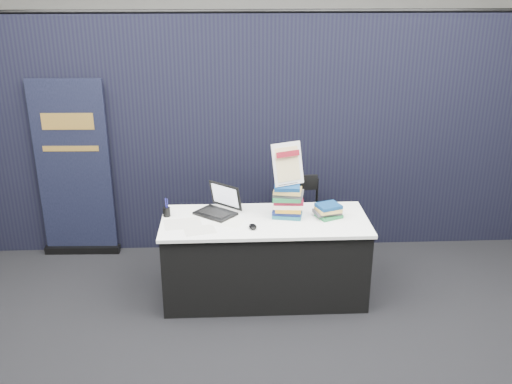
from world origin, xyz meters
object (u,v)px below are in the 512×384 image
at_px(book_stack_short, 328,211).
at_px(info_sign, 288,164).
at_px(book_stack_tall, 287,201).
at_px(stacking_chair, 299,218).
at_px(display_table, 265,258).
at_px(laptop, 215,206).
at_px(pullup_banner, 75,180).

height_order(book_stack_short, info_sign, info_sign).
xyz_separation_m(book_stack_short, info_sign, (-0.36, 0.06, 0.41)).
height_order(book_stack_tall, stacking_chair, book_stack_tall).
height_order(display_table, laptop, laptop).
bearing_deg(book_stack_short, pullup_banner, 159.18).
distance_m(info_sign, pullup_banner, 2.27).
xyz_separation_m(book_stack_short, stacking_chair, (-0.18, 0.55, -0.31)).
xyz_separation_m(book_stack_tall, info_sign, (0.00, 0.03, 0.33)).
bearing_deg(stacking_chair, book_stack_tall, -108.83).
distance_m(book_stack_tall, info_sign, 0.33).
bearing_deg(book_stack_short, display_table, -177.09).
bearing_deg(pullup_banner, info_sign, -21.05).
xyz_separation_m(book_stack_short, pullup_banner, (-2.42, 0.92, -0.00)).
bearing_deg(laptop, book_stack_tall, 28.99).
height_order(laptop, book_stack_tall, book_stack_tall).
xyz_separation_m(display_table, book_stack_short, (0.56, 0.03, 0.43)).
relative_size(display_table, stacking_chair, 2.02).
bearing_deg(book_stack_tall, info_sign, 90.00).
xyz_separation_m(info_sign, pullup_banner, (-2.06, 0.86, -0.41)).
distance_m(laptop, pullup_banner, 1.62).
distance_m(pullup_banner, stacking_chair, 2.29).
bearing_deg(info_sign, stacking_chair, 47.84).
bearing_deg(display_table, book_stack_tall, 15.29).
bearing_deg(laptop, pullup_banner, -168.82).
relative_size(laptop, book_stack_short, 1.76).
xyz_separation_m(display_table, pullup_banner, (-1.86, 0.95, 0.43)).
relative_size(book_stack_short, pullup_banner, 0.14).
height_order(laptop, stacking_chair, laptop).
distance_m(display_table, book_stack_short, 0.71).
distance_m(display_table, laptop, 0.64).
distance_m(laptop, book_stack_short, 1.00).
bearing_deg(stacking_chair, display_table, -123.01).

